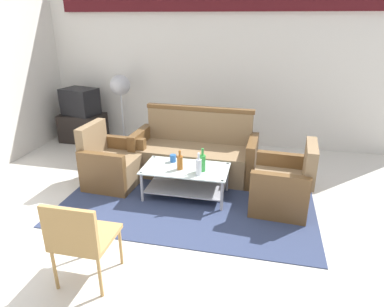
{
  "coord_description": "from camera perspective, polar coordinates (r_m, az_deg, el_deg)",
  "views": [
    {
      "loc": [
        0.79,
        -3.0,
        2.21
      ],
      "look_at": [
        -0.05,
        0.77,
        0.65
      ],
      "focal_mm": 31.71,
      "sensor_mm": 36.0,
      "label": 1
    }
  ],
  "objects": [
    {
      "name": "rug",
      "position": [
        4.53,
        -0.19,
        -7.08
      ],
      "size": [
        3.15,
        2.21,
        0.01
      ],
      "primitive_type": "cube",
      "color": "#2D3856",
      "rests_on": "ground"
    },
    {
      "name": "bottle_brown",
      "position": [
        4.28,
        -2.06,
        -1.48
      ],
      "size": [
        0.08,
        0.08,
        0.25
      ],
      "color": "brown",
      "rests_on": "coffee_table"
    },
    {
      "name": "bottle_green",
      "position": [
        4.22,
        1.77,
        -1.54
      ],
      "size": [
        0.08,
        0.08,
        0.3
      ],
      "color": "#2D8C38",
      "rests_on": "coffee_table"
    },
    {
      "name": "coffee_table",
      "position": [
        4.41,
        -1.06,
        -4.08
      ],
      "size": [
        1.1,
        0.6,
        0.4
      ],
      "color": "silver",
      "rests_on": "rug"
    },
    {
      "name": "wall_back",
      "position": [
        6.15,
        5.29,
        15.05
      ],
      "size": [
        6.52,
        0.19,
        2.8
      ],
      "color": "silver",
      "rests_on": "ground"
    },
    {
      "name": "wicker_chair",
      "position": [
        3.08,
        -18.32,
        -13.05
      ],
      "size": [
        0.48,
        0.48,
        0.84
      ],
      "rotation": [
        0.0,
        0.0,
        0.0
      ],
      "color": "#AD844C",
      "rests_on": "ground"
    },
    {
      "name": "armchair_right",
      "position": [
        4.3,
        15.06,
        -5.35
      ],
      "size": [
        0.74,
        0.8,
        0.85
      ],
      "rotation": [
        0.0,
        0.0,
        1.5
      ],
      "color": "#7F6647",
      "rests_on": "rug"
    },
    {
      "name": "armchair_left",
      "position": [
        4.87,
        -13.31,
        -1.84
      ],
      "size": [
        0.74,
        0.8,
        0.85
      ],
      "rotation": [
        0.0,
        0.0,
        -1.63
      ],
      "color": "#7F6647",
      "rests_on": "rug"
    },
    {
      "name": "couch",
      "position": [
        5.04,
        0.52,
        -0.05
      ],
      "size": [
        1.82,
        0.8,
        0.96
      ],
      "rotation": [
        0.0,
        0.0,
        3.11
      ],
      "color": "#7F6647",
      "rests_on": "rug"
    },
    {
      "name": "television",
      "position": [
        6.65,
        -18.3,
        8.3
      ],
      "size": [
        0.69,
        0.57,
        0.48
      ],
      "rotation": [
        0.0,
        0.0,
        2.9
      ],
      "color": "black",
      "rests_on": "tv_stand"
    },
    {
      "name": "ground_plane",
      "position": [
        3.81,
        -1.8,
        -13.47
      ],
      "size": [
        14.0,
        14.0,
        0.0
      ],
      "primitive_type": "plane",
      "color": "beige"
    },
    {
      "name": "cup",
      "position": [
        4.52,
        -3.22,
        -0.8
      ],
      "size": [
        0.08,
        0.08,
        0.1
      ],
      "primitive_type": "cylinder",
      "color": "#2659A5",
      "rests_on": "coffee_table"
    },
    {
      "name": "bottle_clear",
      "position": [
        4.12,
        1.1,
        -2.23
      ],
      "size": [
        0.07,
        0.07,
        0.29
      ],
      "color": "silver",
      "rests_on": "coffee_table"
    },
    {
      "name": "pedestal_fan",
      "position": [
        6.27,
        -11.94,
        10.53
      ],
      "size": [
        0.36,
        0.36,
        1.27
      ],
      "color": "#2D2D33",
      "rests_on": "ground"
    },
    {
      "name": "tv_stand",
      "position": [
        6.77,
        -17.82,
        4.19
      ],
      "size": [
        0.8,
        0.5,
        0.52
      ],
      "primitive_type": "cube",
      "color": "black",
      "rests_on": "ground"
    }
  ]
}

